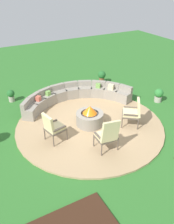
# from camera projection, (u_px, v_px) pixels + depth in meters

# --- Properties ---
(ground_plane) EXTENTS (24.00, 24.00, 0.00)m
(ground_plane) POSITION_uv_depth(u_px,v_px,m) (90.00, 125.00, 8.38)
(ground_plane) COLOR #2D6B28
(patio_circle) EXTENTS (5.17, 5.17, 0.06)m
(patio_circle) POSITION_uv_depth(u_px,v_px,m) (90.00, 125.00, 8.37)
(patio_circle) COLOR tan
(patio_circle) RESTS_ON ground_plane
(fire_pit) EXTENTS (0.96, 0.96, 0.73)m
(fire_pit) POSITION_uv_depth(u_px,v_px,m) (90.00, 117.00, 8.20)
(fire_pit) COLOR gray
(fire_pit) RESTS_ON patio_circle
(curved_stone_bench) EXTENTS (4.44, 1.98, 0.66)m
(curved_stone_bench) POSITION_uv_depth(u_px,v_px,m) (75.00, 96.00, 9.66)
(curved_stone_bench) COLOR gray
(curved_stone_bench) RESTS_ON patio_circle
(lounge_chair_front_left) EXTENTS (0.69, 0.64, 1.02)m
(lounge_chair_front_left) POSITION_uv_depth(u_px,v_px,m) (53.00, 127.00, 7.25)
(lounge_chair_front_left) COLOR brown
(lounge_chair_front_left) RESTS_ON patio_circle
(lounge_chair_front_right) EXTENTS (0.63, 0.54, 1.11)m
(lounge_chair_front_right) POSITION_uv_depth(u_px,v_px,m) (108.00, 135.00, 6.85)
(lounge_chair_front_right) COLOR brown
(lounge_chair_front_right) RESTS_ON patio_circle
(lounge_chair_back_left) EXTENTS (0.81, 0.84, 1.02)m
(lounge_chair_back_left) POSITION_uv_depth(u_px,v_px,m) (133.00, 111.00, 8.05)
(lounge_chair_back_left) COLOR brown
(lounge_chair_back_left) RESTS_ON patio_circle
(potted_plant_1) EXTENTS (0.38, 0.38, 0.61)m
(potted_plant_1) POSITION_uv_depth(u_px,v_px,m) (102.00, 76.00, 11.45)
(potted_plant_1) COLOR brown
(potted_plant_1) RESTS_ON ground_plane
(potted_plant_2) EXTENTS (0.37, 0.37, 0.58)m
(potted_plant_2) POSITION_uv_depth(u_px,v_px,m) (159.00, 95.00, 9.78)
(potted_plant_2) COLOR #A89E8E
(potted_plant_2) RESTS_ON ground_plane
(potted_plant_3) EXTENTS (0.31, 0.31, 0.52)m
(potted_plant_3) POSITION_uv_depth(u_px,v_px,m) (11.00, 95.00, 9.81)
(potted_plant_3) COLOR #A89E8E
(potted_plant_3) RESTS_ON ground_plane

